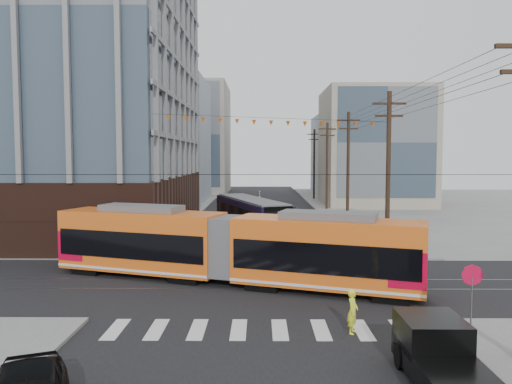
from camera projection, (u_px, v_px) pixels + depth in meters
ground at (259, 307)px, 22.39m from camera, size 160.00×160.00×0.00m
office_building at (13, 72)px, 44.49m from camera, size 30.00×25.00×28.60m
bg_bldg_nw_near at (145, 141)px, 73.75m from camera, size 18.00×16.00×18.00m
bg_bldg_ne_near at (374, 148)px, 69.58m from camera, size 14.00×14.00×16.00m
bg_bldg_nw_far at (185, 139)px, 93.61m from camera, size 16.00×18.00×20.00m
bg_bldg_ne_far at (360, 155)px, 89.58m from camera, size 16.00×16.00×14.00m
utility_pole_far at (314, 165)px, 77.79m from camera, size 0.30×0.30×11.00m
streetcar at (229, 247)px, 26.45m from camera, size 19.83×9.19×3.86m
city_bus at (251, 218)px, 40.49m from camera, size 6.52×12.30×3.43m
pickup_truck at (449, 365)px, 14.03m from camera, size 1.89×5.23×1.77m
parked_car_silver at (177, 243)px, 34.00m from camera, size 2.75×5.30×1.66m
parked_car_white at (197, 229)px, 41.98m from camera, size 2.05×4.46×1.26m
parked_car_grey at (199, 225)px, 44.12m from camera, size 3.21×5.56×1.46m
pedestrian at (353, 311)px, 18.98m from camera, size 0.61×0.73×1.69m
stop_sign at (471, 304)px, 18.40m from camera, size 0.85×0.85×2.60m
jersey_barrier at (376, 246)px, 35.51m from camera, size 2.06×4.08×0.80m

